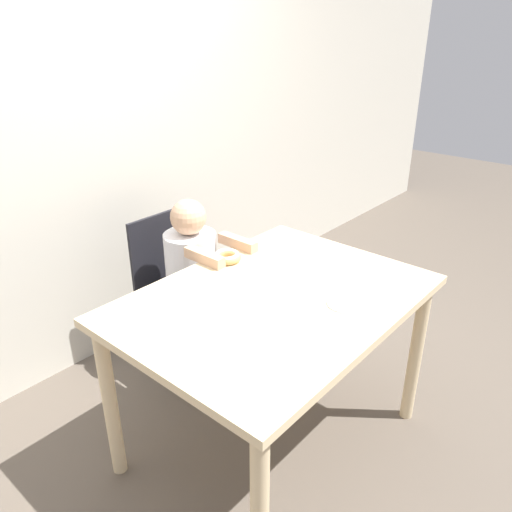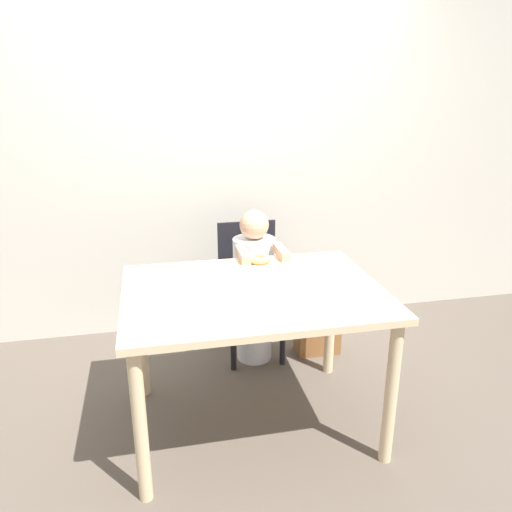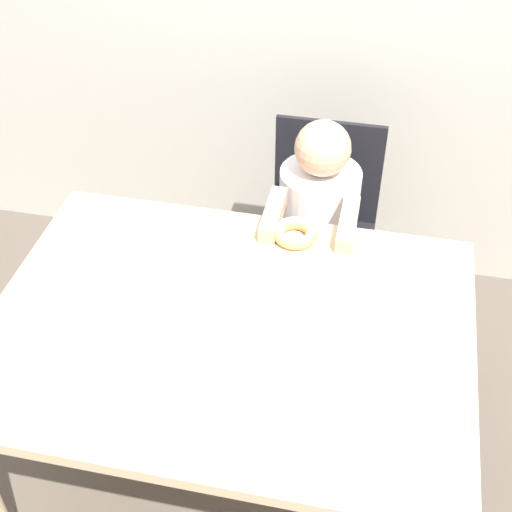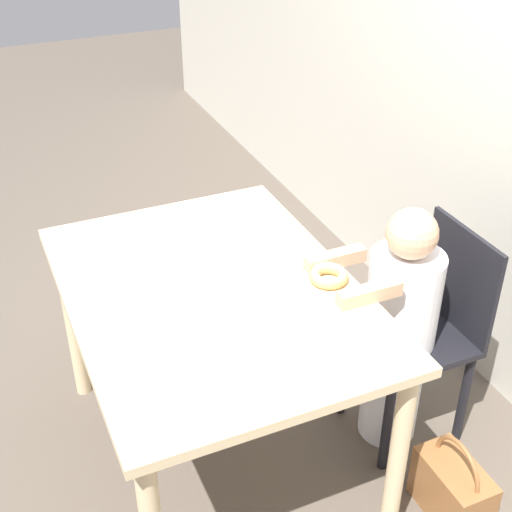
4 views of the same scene
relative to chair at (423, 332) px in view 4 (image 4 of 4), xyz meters
The scene contains 8 objects.
ground_plane 0.91m from the chair, 100.57° to the right, with size 12.00×12.00×0.00m, color brown.
dining_table 0.82m from the chair, 100.57° to the right, with size 1.25×0.92×0.78m.
chair is the anchor object (origin of this frame).
child_figure 0.12m from the chair, 90.00° to the right, with size 0.27×0.47×1.00m.
donut 0.53m from the chair, 94.84° to the right, with size 0.13×0.13×0.04m.
napkin 0.88m from the chair, 89.63° to the right, with size 0.26×0.26×0.00m.
handbag 0.56m from the chair, 16.52° to the right, with size 0.28×0.16×0.34m.
plate 1.08m from the chair, 91.03° to the right, with size 0.14×0.14×0.01m.
Camera 4 is at (1.81, -0.64, 2.13)m, focal length 50.00 mm.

